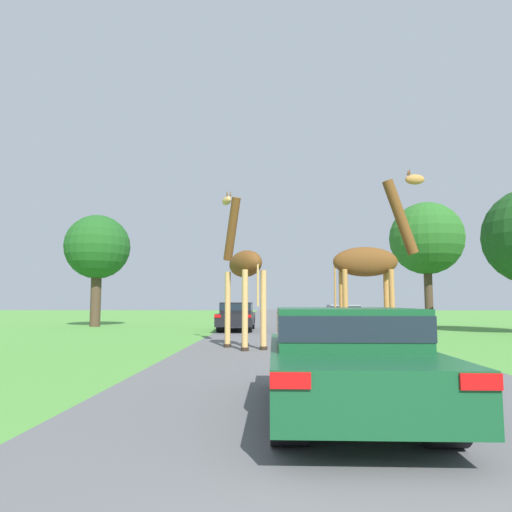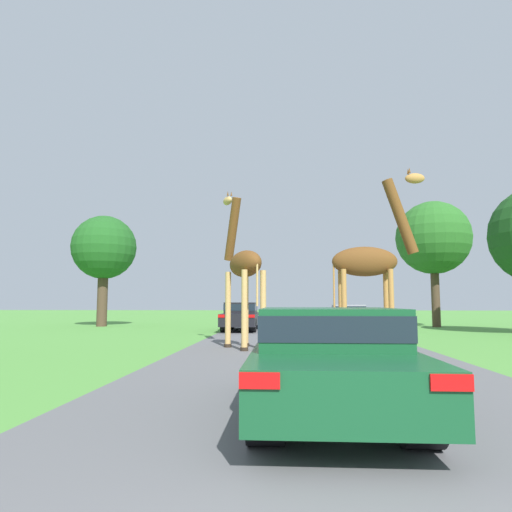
{
  "view_description": "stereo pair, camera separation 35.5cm",
  "coord_description": "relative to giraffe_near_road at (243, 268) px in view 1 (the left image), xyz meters",
  "views": [
    {
      "loc": [
        -0.96,
        -1.71,
        1.45
      ],
      "look_at": [
        -1.51,
        12.74,
        2.91
      ],
      "focal_mm": 32.0,
      "sensor_mm": 36.0,
      "label": 1
    },
    {
      "loc": [
        -0.61,
        -1.69,
        1.45
      ],
      "look_at": [
        -1.51,
        12.74,
        2.91
      ],
      "focal_mm": 32.0,
      "sensor_mm": 36.0,
      "label": 2
    }
  ],
  "objects": [
    {
      "name": "giraffe_companion",
      "position": [
        3.79,
        -1.52,
        0.08
      ],
      "size": [
        2.71,
        0.78,
        5.31
      ],
      "rotation": [
        0.0,
        0.0,
        -1.54
      ],
      "color": "#B77F3D",
      "rests_on": "ground"
    },
    {
      "name": "car_queue_right",
      "position": [
        -0.91,
        8.97,
        -1.78
      ],
      "size": [
        1.72,
        4.69,
        1.43
      ],
      "color": "black",
      "rests_on": "ground"
    },
    {
      "name": "tree_right_cluster",
      "position": [
        10.18,
        12.89,
        2.68
      ],
      "size": [
        4.34,
        4.34,
        7.44
      ],
      "color": "#4C3828",
      "rests_on": "ground"
    },
    {
      "name": "giraffe_near_road",
      "position": [
        0.0,
        0.0,
        0.0
      ],
      "size": [
        1.75,
        2.49,
        5.31
      ],
      "rotation": [
        0.0,
        0.0,
        0.53
      ],
      "color": "tan",
      "rests_on": "ground"
    },
    {
      "name": "road",
      "position": [
        1.93,
        17.13,
        -2.55
      ],
      "size": [
        7.51,
        120.0,
        0.0
      ],
      "color": "#5B5B5E",
      "rests_on": "ground"
    },
    {
      "name": "tree_centre_back",
      "position": [
        -9.66,
        12.41,
        2.16
      ],
      "size": [
        3.86,
        3.86,
        6.71
      ],
      "color": "#4C3828",
      "rests_on": "ground"
    },
    {
      "name": "car_queue_left",
      "position": [
        4.78,
        10.66,
        -1.84
      ],
      "size": [
        1.76,
        4.17,
        1.31
      ],
      "color": "gray",
      "rests_on": "ground"
    },
    {
      "name": "car_lead_maroon",
      "position": [
        1.89,
        -8.42,
        -1.8
      ],
      "size": [
        1.92,
        4.47,
        1.37
      ],
      "color": "#144C28",
      "rests_on": "ground"
    }
  ]
}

